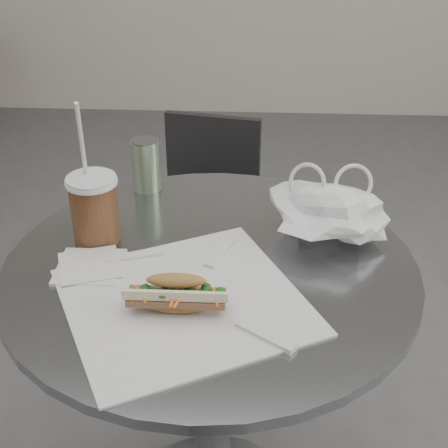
{
  "coord_description": "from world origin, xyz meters",
  "views": [
    {
      "loc": [
        0.08,
        -0.74,
        1.38
      ],
      "look_at": [
        0.02,
        0.26,
        0.79
      ],
      "focal_mm": 50.0,
      "sensor_mm": 36.0,
      "label": 1
    }
  ],
  "objects_px": {
    "banh_mi": "(177,294)",
    "iced_coffee": "(94,207)",
    "chair_far": "(202,250)",
    "cafe_table": "(212,374)",
    "drink_can": "(146,165)",
    "sunglasses": "(315,203)"
  },
  "relations": [
    {
      "from": "banh_mi",
      "to": "iced_coffee",
      "type": "distance_m",
      "value": 0.29
    },
    {
      "from": "cafe_table",
      "to": "chair_far",
      "type": "relative_size",
      "value": 1.07
    },
    {
      "from": "cafe_table",
      "to": "drink_can",
      "type": "distance_m",
      "value": 0.47
    },
    {
      "from": "iced_coffee",
      "to": "drink_can",
      "type": "bearing_deg",
      "value": 73.74
    },
    {
      "from": "iced_coffee",
      "to": "sunglasses",
      "type": "relative_size",
      "value": 2.6
    },
    {
      "from": "sunglasses",
      "to": "iced_coffee",
      "type": "bearing_deg",
      "value": -172.67
    },
    {
      "from": "banh_mi",
      "to": "iced_coffee",
      "type": "relative_size",
      "value": 0.69
    },
    {
      "from": "banh_mi",
      "to": "drink_can",
      "type": "xyz_separation_m",
      "value": [
        -0.12,
        0.43,
        0.02
      ]
    },
    {
      "from": "chair_far",
      "to": "banh_mi",
      "type": "height_order",
      "value": "banh_mi"
    },
    {
      "from": "cafe_table",
      "to": "iced_coffee",
      "type": "xyz_separation_m",
      "value": [
        -0.23,
        0.08,
        0.34
      ]
    },
    {
      "from": "cafe_table",
      "to": "sunglasses",
      "type": "distance_m",
      "value": 0.41
    },
    {
      "from": "chair_far",
      "to": "drink_can",
      "type": "height_order",
      "value": "drink_can"
    },
    {
      "from": "iced_coffee",
      "to": "sunglasses",
      "type": "height_order",
      "value": "iced_coffee"
    },
    {
      "from": "chair_far",
      "to": "cafe_table",
      "type": "bearing_deg",
      "value": 107.41
    },
    {
      "from": "cafe_table",
      "to": "sunglasses",
      "type": "height_order",
      "value": "sunglasses"
    },
    {
      "from": "cafe_table",
      "to": "iced_coffee",
      "type": "bearing_deg",
      "value": 161.45
    },
    {
      "from": "cafe_table",
      "to": "chair_far",
      "type": "distance_m",
      "value": 0.71
    },
    {
      "from": "chair_far",
      "to": "drink_can",
      "type": "bearing_deg",
      "value": 89.18
    },
    {
      "from": "banh_mi",
      "to": "drink_can",
      "type": "height_order",
      "value": "drink_can"
    },
    {
      "from": "iced_coffee",
      "to": "drink_can",
      "type": "height_order",
      "value": "iced_coffee"
    },
    {
      "from": "chair_far",
      "to": "iced_coffee",
      "type": "relative_size",
      "value": 2.52
    },
    {
      "from": "cafe_table",
      "to": "chair_far",
      "type": "bearing_deg",
      "value": 96.57
    }
  ]
}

